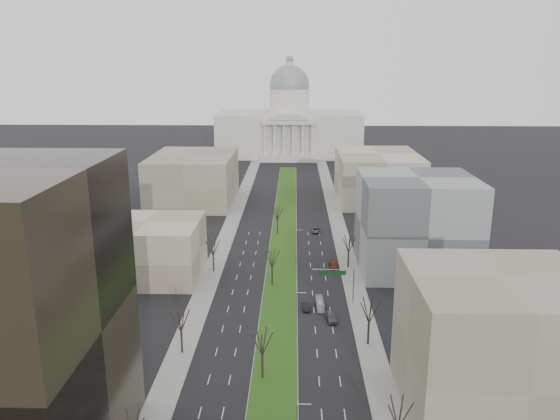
% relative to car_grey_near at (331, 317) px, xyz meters
% --- Properties ---
extents(ground, '(600.00, 600.00, 0.00)m').
position_rel_car_grey_near_xyz_m(ground, '(-10.92, 58.41, -0.82)').
color(ground, black).
rests_on(ground, ground).
extents(median, '(8.00, 222.03, 0.20)m').
position_rel_car_grey_near_xyz_m(median, '(-10.92, 57.40, -0.72)').
color(median, '#999993').
rests_on(median, ground).
extents(sidewalk_left, '(5.00, 330.00, 0.15)m').
position_rel_car_grey_near_xyz_m(sidewalk_left, '(-28.42, 33.41, -0.75)').
color(sidewalk_left, gray).
rests_on(sidewalk_left, ground).
extents(sidewalk_right, '(5.00, 330.00, 0.15)m').
position_rel_car_grey_near_xyz_m(sidewalk_right, '(6.58, 33.41, -0.75)').
color(sidewalk_right, gray).
rests_on(sidewalk_right, ground).
extents(capitol, '(80.00, 46.00, 55.00)m').
position_rel_car_grey_near_xyz_m(capitol, '(-10.92, 208.00, 15.48)').
color(capitol, beige).
rests_on(capitol, ground).
extents(building_beige_left, '(26.00, 22.00, 14.00)m').
position_rel_car_grey_near_xyz_m(building_beige_left, '(-43.92, 23.41, 6.18)').
color(building_beige_left, tan).
rests_on(building_beige_left, ground).
extents(building_tan_right, '(26.00, 24.00, 22.00)m').
position_rel_car_grey_near_xyz_m(building_tan_right, '(22.08, -29.59, 10.18)').
color(building_tan_right, gray).
rests_on(building_tan_right, ground).
extents(building_grey_right, '(28.00, 26.00, 24.00)m').
position_rel_car_grey_near_xyz_m(building_grey_right, '(23.08, 30.41, 11.18)').
color(building_grey_right, '#5A5C5F').
rests_on(building_grey_right, ground).
extents(building_far_left, '(30.00, 40.00, 18.00)m').
position_rel_car_grey_near_xyz_m(building_far_left, '(-45.92, 98.41, 8.18)').
color(building_far_left, gray).
rests_on(building_far_left, ground).
extents(building_far_right, '(30.00, 40.00, 18.00)m').
position_rel_car_grey_near_xyz_m(building_far_right, '(24.08, 103.41, 8.18)').
color(building_far_right, tan).
rests_on(building_far_right, ground).
extents(tree_left_mid, '(5.40, 5.40, 9.72)m').
position_rel_car_grey_near_xyz_m(tree_left_mid, '(-28.12, -13.59, 6.18)').
color(tree_left_mid, black).
rests_on(tree_left_mid, ground).
extents(tree_left_far, '(5.28, 5.28, 9.50)m').
position_rel_car_grey_near_xyz_m(tree_left_far, '(-28.12, 26.41, 6.02)').
color(tree_left_far, black).
rests_on(tree_left_far, ground).
extents(tree_right_near, '(5.16, 5.16, 9.29)m').
position_rel_car_grey_near_xyz_m(tree_right_near, '(6.28, -39.59, 5.86)').
color(tree_right_near, black).
rests_on(tree_right_near, ground).
extents(tree_right_mid, '(5.52, 5.52, 9.94)m').
position_rel_car_grey_near_xyz_m(tree_right_mid, '(6.28, -9.59, 6.33)').
color(tree_right_mid, black).
rests_on(tree_right_mid, ground).
extents(tree_right_far, '(5.04, 5.04, 9.07)m').
position_rel_car_grey_near_xyz_m(tree_right_far, '(6.28, 30.41, 5.71)').
color(tree_right_far, black).
rests_on(tree_right_far, ground).
extents(tree_median_a, '(5.40, 5.40, 9.72)m').
position_rel_car_grey_near_xyz_m(tree_median_a, '(-12.92, -21.59, 6.18)').
color(tree_median_a, black).
rests_on(tree_median_a, ground).
extents(tree_median_b, '(5.40, 5.40, 9.72)m').
position_rel_car_grey_near_xyz_m(tree_median_b, '(-12.92, 18.41, 6.18)').
color(tree_median_b, black).
rests_on(tree_median_b, ground).
extents(tree_median_c, '(5.40, 5.40, 9.72)m').
position_rel_car_grey_near_xyz_m(tree_median_c, '(-12.92, 58.41, 6.18)').
color(tree_median_c, black).
rests_on(tree_median_c, ground).
extents(streetlamp_median_b, '(1.90, 0.20, 9.16)m').
position_rel_car_grey_near_xyz_m(streetlamp_median_b, '(-7.16, -6.59, 3.99)').
color(streetlamp_median_b, gray).
rests_on(streetlamp_median_b, ground).
extents(streetlamp_median_c, '(1.90, 0.20, 9.16)m').
position_rel_car_grey_near_xyz_m(streetlamp_median_c, '(-7.16, 33.41, 3.99)').
color(streetlamp_median_c, gray).
rests_on(streetlamp_median_c, ground).
extents(mast_arm_signs, '(9.12, 0.24, 8.09)m').
position_rel_car_grey_near_xyz_m(mast_arm_signs, '(2.57, 8.44, 5.28)').
color(mast_arm_signs, gray).
rests_on(mast_arm_signs, ground).
extents(car_grey_near, '(2.50, 5.03, 1.65)m').
position_rel_car_grey_near_xyz_m(car_grey_near, '(0.00, 0.00, 0.00)').
color(car_grey_near, '#4A4D51').
rests_on(car_grey_near, ground).
extents(car_black, '(1.68, 4.41, 1.44)m').
position_rel_car_grey_near_xyz_m(car_black, '(-5.09, 5.39, -0.11)').
color(car_black, black).
rests_on(car_black, ground).
extents(car_red, '(2.26, 4.76, 1.34)m').
position_rel_car_grey_near_xyz_m(car_red, '(2.44, 30.48, -0.15)').
color(car_red, maroon).
rests_on(car_red, ground).
extents(car_grey_far, '(2.61, 5.05, 1.36)m').
position_rel_car_grey_near_xyz_m(car_grey_far, '(-0.92, 60.53, -0.14)').
color(car_grey_far, '#4F5257').
rests_on(car_grey_far, ground).
extents(box_van, '(1.78, 6.62, 1.83)m').
position_rel_car_grey_near_xyz_m(box_van, '(-2.06, 6.30, 0.09)').
color(box_van, silver).
rests_on(box_van, ground).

